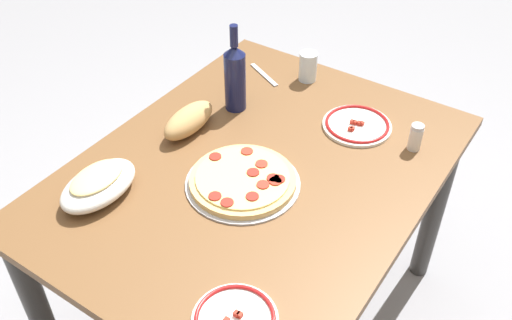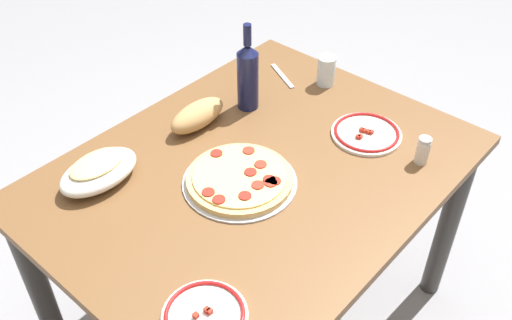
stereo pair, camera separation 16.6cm
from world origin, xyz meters
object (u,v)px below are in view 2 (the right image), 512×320
Objects in this scene: bread_loaf at (197,115)px; spice_shaker at (423,150)px; baked_pasta_dish at (98,170)px; water_glass at (326,71)px; dining_table at (256,198)px; side_plate_far at (205,315)px; side_plate_near at (366,133)px; pepperoni_pizza at (240,179)px; wine_bottle at (248,75)px.

spice_shaker is at bearing -63.45° from bread_loaf.
water_glass reaches higher than baked_pasta_dish.
baked_pasta_dish is (-0.33, 0.29, 0.16)m from dining_table.
side_plate_far is (-0.12, -0.55, -0.03)m from baked_pasta_dish.
side_plate_far is (-0.81, -0.10, -0.00)m from side_plate_near.
water_glass is 0.49m from bread_loaf.
spice_shaker is (0.42, -0.34, 0.03)m from pepperoni_pizza.
dining_table is 0.51m from spice_shaker.
baked_pasta_dish reaches higher than pepperoni_pizza.
dining_table is 0.54m from water_glass.
side_plate_near is 0.53m from bread_loaf.
dining_table is 0.54m from side_plate_far.
side_plate_far is at bearing -172.94° from side_plate_near.
wine_bottle is at bearing 35.43° from side_plate_far.
baked_pasta_dish is 0.56m from wine_bottle.
side_plate_far is at bearing -151.08° from dining_table.
pepperoni_pizza is at bearing -173.70° from dining_table.
bread_loaf is (-0.47, 0.16, -0.01)m from water_glass.
bread_loaf is (-0.19, 0.05, -0.08)m from wine_bottle.
baked_pasta_dish is at bearing 146.69° from side_plate_near.
baked_pasta_dish is at bearing 130.36° from pepperoni_pizza.
side_plate_far is at bearing -102.87° from baked_pasta_dish.
wine_bottle reaches higher than spice_shaker.
wine_bottle reaches higher than pepperoni_pizza.
bread_loaf reaches higher than side_plate_near.
water_glass is 0.49× the size of bread_loaf.
pepperoni_pizza is 0.40m from baked_pasta_dish.
pepperoni_pizza is 0.31m from bread_loaf.
wine_bottle reaches higher than baked_pasta_dish.
baked_pasta_dish is at bearing 173.46° from wine_bottle.
dining_table is 6.36× the size of side_plate_far.
water_glass is 0.54× the size of side_plate_far.
spice_shaker is (0.31, -0.62, 0.00)m from bread_loaf.
wine_bottle is at bearing 38.59° from pepperoni_pizza.
side_plate_near and side_plate_far have the same top height.
bread_loaf is at bearing 47.05° from side_plate_far.
baked_pasta_dish is 0.37m from bread_loaf.
pepperoni_pizza is 0.60m from water_glass.
spice_shaker is at bearing -77.88° from wine_bottle.
bread_loaf is at bearing 126.05° from side_plate_near.
dining_table is 5.17× the size of baked_pasta_dish.
side_plate_far is at bearing -158.80° from water_glass.
spice_shaker is at bearing -90.76° from side_plate_near.
wine_bottle is (0.30, 0.24, 0.11)m from pepperoni_pizza.
pepperoni_pizza is 1.49× the size of side_plate_near.
side_plate_near is at bearing -24.08° from dining_table.
wine_bottle is 1.36× the size of side_plate_near.
pepperoni_pizza reaches higher than side_plate_far.
baked_pasta_dish is 0.56m from side_plate_far.
baked_pasta_dish is 0.81m from side_plate_near.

